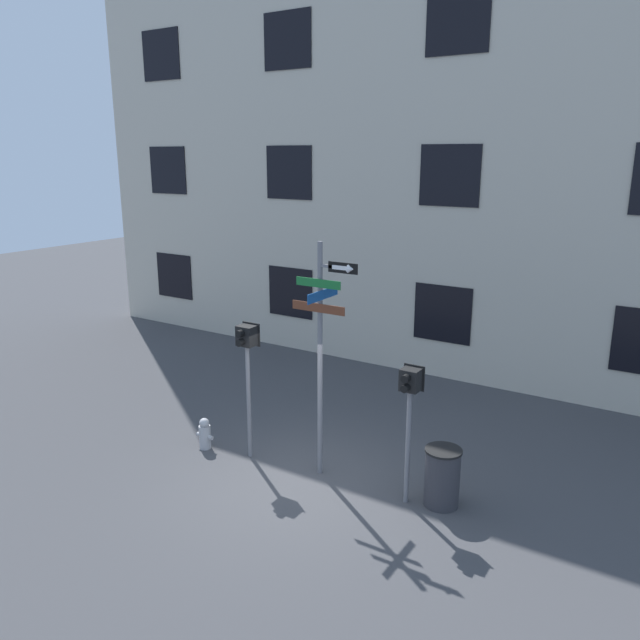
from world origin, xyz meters
TOP-DOWN VIEW (x-y plane):
  - ground_plane at (0.00, 0.00)m, footprint 60.00×60.00m
  - building_facade at (-0.00, 6.87)m, footprint 24.00×0.63m
  - street_sign_pole at (0.14, 0.53)m, footprint 1.27×0.94m
  - pedestrian_signal_left at (-1.42, 0.35)m, footprint 0.40×0.40m
  - pedestrian_signal_right at (1.85, 0.47)m, footprint 0.37×0.40m
  - fire_hydrant at (-2.40, 0.14)m, footprint 0.39×0.23m
  - trash_bin at (2.39, 0.72)m, footprint 0.62×0.62m

SIDE VIEW (x-z plane):
  - ground_plane at x=0.00m, z-range 0.00..0.00m
  - fire_hydrant at x=-2.40m, z-range -0.01..0.63m
  - trash_bin at x=2.39m, z-range 0.00..1.02m
  - pedestrian_signal_right at x=1.85m, z-range 0.68..3.10m
  - pedestrian_signal_left at x=-1.42m, z-range 0.77..3.46m
  - street_sign_pole at x=0.14m, z-range 0.41..4.71m
  - building_facade at x=0.00m, z-range 0.00..13.91m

